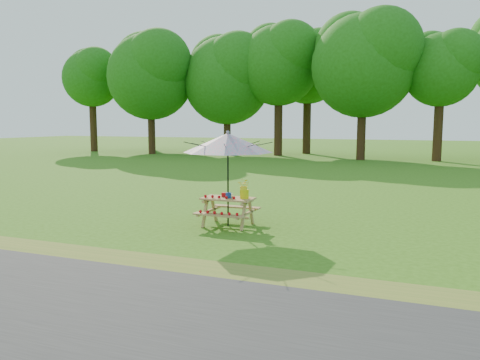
% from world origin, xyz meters
% --- Properties ---
extents(ground, '(120.00, 120.00, 0.00)m').
position_xyz_m(ground, '(0.00, 0.00, 0.00)').
color(ground, '#356613').
rests_on(ground, ground).
extents(road, '(120.00, 4.00, 0.01)m').
position_xyz_m(road, '(0.00, -5.00, 0.01)').
color(road, '#303032').
rests_on(road, ground).
extents(drygrass_strip, '(120.00, 1.20, 0.01)m').
position_xyz_m(drygrass_strip, '(0.00, -2.80, 0.00)').
color(drygrass_strip, olive).
rests_on(drygrass_strip, ground).
extents(treeline, '(60.00, 12.00, 16.00)m').
position_xyz_m(treeline, '(0.00, 22.00, 8.00)').
color(treeline, '#1F6010').
rests_on(treeline, ground).
extents(picnic_table, '(1.20, 1.32, 0.67)m').
position_xyz_m(picnic_table, '(-2.78, 0.50, 0.33)').
color(picnic_table, '#AA704D').
rests_on(picnic_table, ground).
extents(patio_umbrella, '(2.63, 2.63, 2.25)m').
position_xyz_m(patio_umbrella, '(-2.78, 0.50, 1.95)').
color(patio_umbrella, black).
rests_on(patio_umbrella, ground).
extents(produce_bins, '(0.28, 0.32, 0.13)m').
position_xyz_m(produce_bins, '(-2.81, 0.55, 0.72)').
color(produce_bins, '#B10E11').
rests_on(produce_bins, picnic_table).
extents(tomatoes_row, '(0.77, 0.13, 0.07)m').
position_xyz_m(tomatoes_row, '(-2.93, 0.32, 0.71)').
color(tomatoes_row, '#C0060E').
rests_on(tomatoes_row, picnic_table).
extents(flower_bucket, '(0.29, 0.25, 0.46)m').
position_xyz_m(flower_bucket, '(-2.39, 0.54, 0.91)').
color(flower_bucket, '#D9D80B').
rests_on(flower_bucket, picnic_table).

